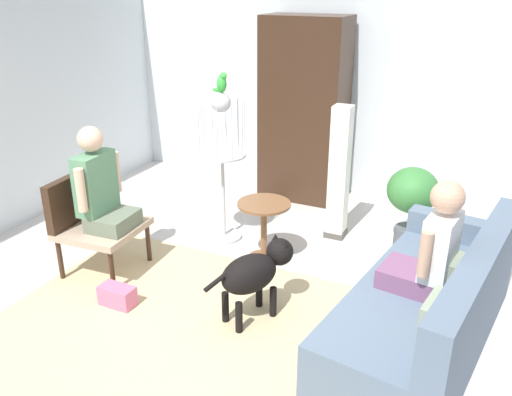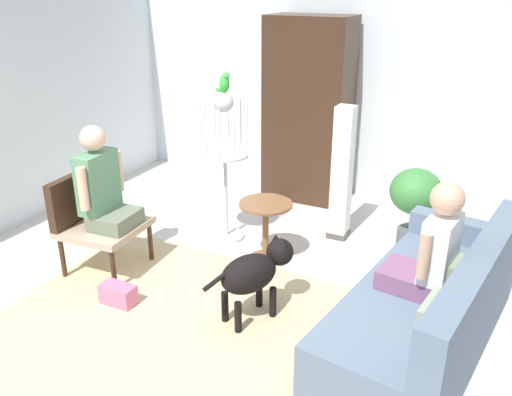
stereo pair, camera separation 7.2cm
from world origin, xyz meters
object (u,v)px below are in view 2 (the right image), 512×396
(person_on_armchair, at_px, (102,186))
(parrot, at_px, (224,83))
(handbag, at_px, (118,294))
(round_end_table, at_px, (266,224))
(armchair, at_px, (92,215))
(armoire_cabinet, at_px, (308,111))
(dog, at_px, (255,271))
(bird_cage_stand, at_px, (225,157))
(couch, at_px, (430,310))
(person_on_couch, at_px, (431,249))
(potted_plant, at_px, (415,197))
(column_lamp, at_px, (342,175))

(person_on_armchair, height_order, parrot, parrot)
(parrot, bearing_deg, handbag, -98.07)
(person_on_armchair, relative_size, round_end_table, 1.54)
(armchair, relative_size, armoire_cabinet, 0.41)
(parrot, bearing_deg, dog, -51.98)
(person_on_armchair, distance_m, armoire_cabinet, 2.66)
(bird_cage_stand, height_order, parrot, parrot)
(couch, distance_m, bird_cage_stand, 2.41)
(armchair, relative_size, parrot, 4.65)
(person_on_couch, height_order, round_end_table, person_on_couch)
(handbag, bearing_deg, armoire_cabinet, 80.28)
(couch, bearing_deg, bird_cage_stand, 157.44)
(round_end_table, distance_m, parrot, 1.36)
(armchair, height_order, parrot, parrot)
(bird_cage_stand, distance_m, potted_plant, 1.88)
(potted_plant, bearing_deg, bird_cage_stand, -160.55)
(person_on_couch, distance_m, column_lamp, 1.82)
(armchair, bearing_deg, potted_plant, 33.27)
(armchair, relative_size, potted_plant, 1.07)
(person_on_couch, bearing_deg, armoire_cabinet, 127.65)
(bird_cage_stand, distance_m, column_lamp, 1.18)
(person_on_armchair, height_order, column_lamp, column_lamp)
(person_on_couch, bearing_deg, potted_plant, 103.82)
(round_end_table, relative_size, bird_cage_stand, 0.39)
(person_on_armchair, bearing_deg, armchair, -176.16)
(couch, relative_size, dog, 2.86)
(person_on_couch, bearing_deg, parrot, 156.48)
(potted_plant, bearing_deg, couch, -74.44)
(bird_cage_stand, distance_m, armoire_cabinet, 1.49)
(couch, bearing_deg, dog, -170.28)
(person_on_armchair, xyz_separation_m, column_lamp, (1.67, 1.57, -0.14))
(potted_plant, xyz_separation_m, column_lamp, (-0.72, -0.08, 0.14))
(armchair, relative_size, round_end_table, 1.50)
(bird_cage_stand, bearing_deg, column_lamp, 27.45)
(bird_cage_stand, relative_size, column_lamp, 1.10)
(person_on_armchair, distance_m, potted_plant, 2.92)
(person_on_couch, height_order, bird_cage_stand, bird_cage_stand)
(dog, distance_m, bird_cage_stand, 1.50)
(person_on_couch, xyz_separation_m, armoire_cabinet, (-1.82, 2.36, 0.27))
(armoire_cabinet, bearing_deg, round_end_table, -81.16)
(potted_plant, relative_size, armoire_cabinet, 0.39)
(bird_cage_stand, relative_size, armoire_cabinet, 0.71)
(person_on_couch, distance_m, person_on_armchair, 2.77)
(handbag, bearing_deg, armchair, 144.78)
(couch, xyz_separation_m, dog, (-1.28, -0.22, 0.10))
(couch, distance_m, person_on_armchair, 2.86)
(bird_cage_stand, relative_size, parrot, 7.92)
(couch, xyz_separation_m, person_on_armchair, (-2.81, -0.14, 0.51))
(bird_cage_stand, height_order, potted_plant, bird_cage_stand)
(person_on_couch, relative_size, potted_plant, 1.01)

